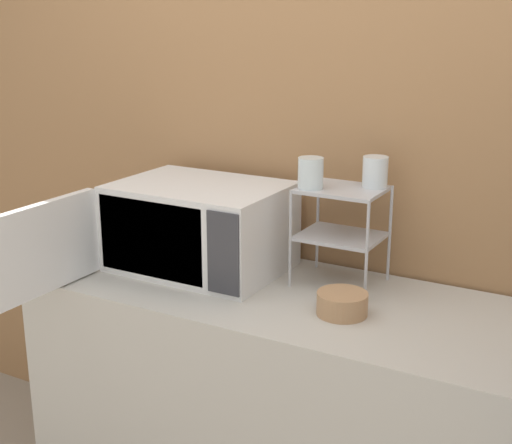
# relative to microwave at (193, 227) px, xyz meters

# --- Properties ---
(wall_back) EXTENTS (8.00, 0.06, 2.60)m
(wall_back) POSITION_rel_microwave_xyz_m (0.35, 0.32, 0.23)
(wall_back) COLOR #9E7047
(wall_back) RESTS_ON ground_plane
(counter) EXTENTS (1.63, 0.65, 0.92)m
(counter) POSITION_rel_microwave_xyz_m (0.35, -0.05, -0.61)
(counter) COLOR #B7B2A8
(counter) RESTS_ON ground_plane
(microwave) EXTENTS (0.61, 0.87, 0.30)m
(microwave) POSITION_rel_microwave_xyz_m (0.00, 0.00, 0.00)
(microwave) COLOR silver
(microwave) RESTS_ON counter
(dish_rack) EXTENTS (0.27, 0.22, 0.33)m
(dish_rack) POSITION_rel_microwave_xyz_m (0.50, 0.12, 0.08)
(dish_rack) COLOR #B2B2B7
(dish_rack) RESTS_ON counter
(glass_front_left) EXTENTS (0.08, 0.08, 0.10)m
(glass_front_left) POSITION_rel_microwave_xyz_m (0.41, 0.07, 0.23)
(glass_front_left) COLOR silver
(glass_front_left) RESTS_ON dish_rack
(glass_back_right) EXTENTS (0.08, 0.08, 0.10)m
(glass_back_right) POSITION_rel_microwave_xyz_m (0.59, 0.18, 0.23)
(glass_back_right) COLOR silver
(glass_back_right) RESTS_ON dish_rack
(bowl) EXTENTS (0.15, 0.15, 0.07)m
(bowl) POSITION_rel_microwave_xyz_m (0.61, -0.11, -0.12)
(bowl) COLOR #AD7F56
(bowl) RESTS_ON counter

